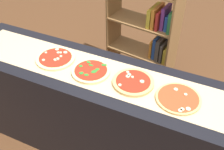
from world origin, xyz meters
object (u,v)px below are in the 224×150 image
bookshelf (151,29)px  pizza_spinach_1 (91,71)px  pizza_mushroom_0 (56,58)px  pizza_mushroom_3 (178,98)px  pizza_mushroom_2 (133,82)px

bookshelf → pizza_spinach_1: bearing=-95.7°
pizza_mushroom_0 → pizza_mushroom_3: size_ratio=1.02×
pizza_spinach_1 → bookshelf: size_ratio=0.19×
pizza_mushroom_0 → pizza_spinach_1: size_ratio=1.07×
pizza_mushroom_0 → bookshelf: (0.44, 1.09, -0.21)m
pizza_mushroom_3 → bookshelf: (-0.54, 1.12, -0.21)m
pizza_spinach_1 → pizza_mushroom_3: pizza_spinach_1 is taller
pizza_spinach_1 → pizza_mushroom_2: (0.33, 0.02, 0.00)m
pizza_spinach_1 → pizza_mushroom_0: bearing=175.4°
pizza_spinach_1 → bookshelf: bearing=84.3°
pizza_mushroom_2 → bookshelf: bookshelf is taller
pizza_mushroom_3 → pizza_mushroom_0: bearing=178.0°
pizza_mushroom_0 → pizza_mushroom_2: 0.65m
pizza_mushroom_0 → pizza_mushroom_2: pizza_mushroom_2 is taller
pizza_spinach_1 → pizza_mushroom_3: (0.65, -0.01, -0.00)m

